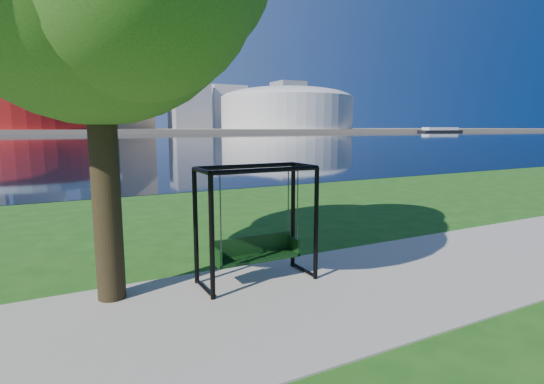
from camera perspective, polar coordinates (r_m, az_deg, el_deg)
ground at (r=7.64m, az=-1.32°, el=-13.50°), size 900.00×900.00×0.00m
path at (r=7.23m, az=0.51°, el=-14.71°), size 120.00×4.00×0.03m
river at (r=108.42m, az=-26.32°, el=6.26°), size 900.00×180.00×0.02m
far_bank at (r=312.36m, az=-27.49°, el=7.35°), size 900.00×228.00×2.00m
stadium at (r=241.70m, az=-29.94°, el=10.22°), size 83.00×83.00×32.00m
arena at (r=278.38m, az=2.00°, el=11.33°), size 84.00×84.00×26.56m
skyline at (r=327.40m, az=-28.72°, el=13.41°), size 392.00×66.00×96.50m
swing at (r=7.87m, az=-2.15°, el=-4.70°), size 2.15×0.94×2.20m
barge at (r=288.70m, az=21.68°, el=7.76°), size 30.49×10.34×2.99m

